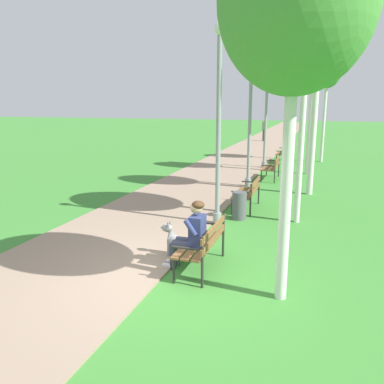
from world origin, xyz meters
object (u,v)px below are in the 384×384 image
park_bench_furthest (284,152)px  lamp_post_near (219,125)px  birch_tree_fourth (316,42)px  litter_bin (239,206)px  birch_tree_third (321,19)px  park_bench_mid (248,191)px  lamp_post_far (266,115)px  pedestrian_distant (264,130)px  lamp_post_mid (250,128)px  park_bench_far (272,166)px  park_bench_near (204,242)px  birch_tree_second (309,14)px  birch_tree_closest (296,2)px  person_seated_on_near_bench (191,232)px  birch_tree_fifth (328,65)px  dog_grey (178,245)px

park_bench_furthest → lamp_post_near: lamp_post_near is taller
birch_tree_fourth → litter_bin: birch_tree_fourth is taller
birch_tree_third → park_bench_furthest: bearing=102.0°
park_bench_mid → lamp_post_far: lamp_post_far is taller
birch_tree_fourth → pedestrian_distant: birch_tree_fourth is taller
lamp_post_mid → pedestrian_distant: 16.71m
lamp_post_near → lamp_post_mid: size_ratio=1.16×
park_bench_far → litter_bin: (-0.13, -5.53, -0.16)m
park_bench_near → pedestrian_distant: 23.77m
lamp_post_mid → pedestrian_distant: size_ratio=2.39×
lamp_post_near → birch_tree_second: 3.10m
park_bench_mid → lamp_post_far: (-0.57, 7.06, 1.83)m
park_bench_mid → birch_tree_closest: size_ratio=0.28×
person_seated_on_near_bench → birch_tree_second: (1.57, 3.46, 4.08)m
birch_tree_closest → birch_tree_third: birch_tree_third is taller
lamp_post_far → birch_tree_closest: size_ratio=0.85×
lamp_post_mid → lamp_post_far: (-0.04, 4.18, 0.29)m
park_bench_near → park_bench_far: 8.73m
park_bench_mid → birch_tree_third: birch_tree_third is taller
pedestrian_distant → park_bench_near: bearing=-84.4°
birch_tree_fifth → dog_grey: bearing=-100.1°
park_bench_far → birch_tree_closest: size_ratio=0.28×
park_bench_mid → birch_tree_fourth: bearing=78.0°
lamp_post_mid → park_bench_far: bearing=69.4°
lamp_post_near → birch_tree_fourth: birch_tree_fourth is taller
birch_tree_second → birch_tree_fifth: bearing=87.4°
park_bench_mid → lamp_post_mid: lamp_post_mid is taller
park_bench_near → birch_tree_second: (1.37, 3.40, 4.25)m
litter_bin → lamp_post_far: bearing=93.8°
park_bench_far → park_bench_furthest: bearing=89.7°
park_bench_mid → birch_tree_closest: (1.37, -4.83, 3.60)m
litter_bin → pedestrian_distant: pedestrian_distant is taller
birch_tree_closest → birch_tree_fourth: 11.09m
lamp_post_far → litter_bin: (0.53, -8.07, -1.99)m
lamp_post_near → park_bench_mid: bearing=74.6°
birch_tree_third → dog_grey: bearing=-108.9°
park_bench_near → litter_bin: park_bench_near is taller
park_bench_furthest → birch_tree_fourth: birch_tree_fourth is taller
litter_bin → pedestrian_distant: (-2.30, 20.45, 0.49)m
birch_tree_fifth → pedestrian_distant: size_ratio=3.48×
park_bench_near → birch_tree_closest: size_ratio=0.28×
park_bench_furthest → pedestrian_distant: 10.63m
park_bench_far → pedestrian_distant: 15.12m
park_bench_near → birch_tree_fifth: size_ratio=0.26×
park_bench_far → lamp_post_far: lamp_post_far is taller
lamp_post_near → lamp_post_far: 8.69m
park_bench_far → lamp_post_near: 6.46m
park_bench_far → birch_tree_fifth: size_ratio=0.26×
person_seated_on_near_bench → dog_grey: person_seated_on_near_bench is taller
pedestrian_distant → birch_tree_second: bearing=-79.7°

